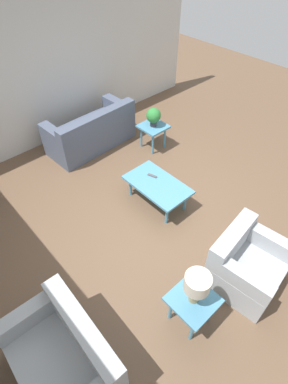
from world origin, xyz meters
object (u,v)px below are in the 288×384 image
at_px(loveseat, 65,358).
at_px(coffee_table, 157,186).
at_px(sofa, 92,132).
at_px(table_lamp, 197,285).
at_px(side_table_lamp, 193,302).
at_px(armchair, 245,265).
at_px(potted_plant, 154,116).
at_px(side_table_plant, 153,129).

distance_m(loveseat, coffee_table, 2.72).
distance_m(sofa, table_lamp, 3.96).
xyz_separation_m(coffee_table, side_table_lamp, (-1.68, 1.09, 0.05)).
distance_m(armchair, loveseat, 2.37).
xyz_separation_m(sofa, side_table_lamp, (-3.72, 1.25, 0.09)).
distance_m(armchair, coffee_table, 1.79).
xyz_separation_m(coffee_table, table_lamp, (-1.68, 1.09, 0.45)).
bearing_deg(side_table_lamp, sofa, -18.52).
bearing_deg(loveseat, side_table_lamp, 71.63).
bearing_deg(coffee_table, side_table_lamp, 147.07).
height_order(loveseat, side_table_lamp, loveseat).
relative_size(loveseat, table_lamp, 2.69).
bearing_deg(loveseat, coffee_table, 117.68).
xyz_separation_m(loveseat, potted_plant, (2.35, -3.49, 0.40)).
height_order(side_table_plant, table_lamp, table_lamp).
distance_m(sofa, side_table_lamp, 3.93).
height_order(loveseat, table_lamp, table_lamp).
height_order(loveseat, potted_plant, potted_plant).
bearing_deg(sofa, side_table_plant, 132.99).
distance_m(sofa, side_table_plant, 1.23).
height_order(side_table_plant, side_table_lamp, same).
height_order(sofa, side_table_lamp, sofa).
distance_m(sofa, coffee_table, 2.05).
xyz_separation_m(sofa, armchair, (-3.83, 0.33, 0.00)).
xyz_separation_m(sofa, side_table_plant, (-0.86, -0.88, 0.09)).
relative_size(side_table_lamp, table_lamp, 1.08).
relative_size(potted_plant, table_lamp, 0.80).
bearing_deg(potted_plant, side_table_plant, -63.43).
bearing_deg(side_table_lamp, side_table_plant, -36.61).
relative_size(side_table_plant, potted_plant, 1.35).
distance_m(armchair, table_lamp, 1.05).
xyz_separation_m(sofa, table_lamp, (-3.72, 1.25, 0.50)).
bearing_deg(side_table_lamp, potted_plant, -36.61).
distance_m(loveseat, table_lamp, 1.54).
relative_size(armchair, side_table_plant, 1.91).
relative_size(sofa, side_table_lamp, 3.57).
bearing_deg(coffee_table, loveseat, 115.48).
xyz_separation_m(side_table_lamp, potted_plant, (2.87, -2.13, 0.29)).
bearing_deg(potted_plant, armchair, 157.89).
bearing_deg(sofa, potted_plant, 132.99).
xyz_separation_m(side_table_plant, side_table_lamp, (-2.87, 2.13, 0.00)).
distance_m(coffee_table, potted_plant, 1.61).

